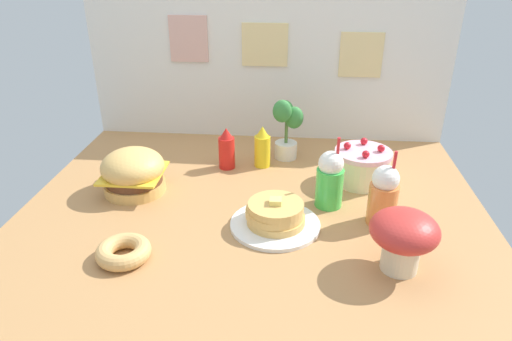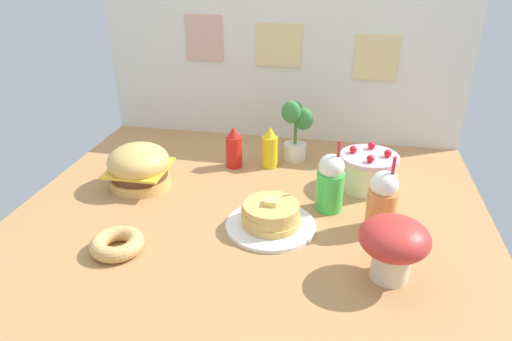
{
  "view_description": "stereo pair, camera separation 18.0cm",
  "coord_description": "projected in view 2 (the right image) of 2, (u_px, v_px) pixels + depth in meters",
  "views": [
    {
      "loc": [
        0.18,
        -1.76,
        1.08
      ],
      "look_at": [
        0.01,
        0.08,
        0.17
      ],
      "focal_mm": 32.6,
      "sensor_mm": 36.0,
      "label": 1
    },
    {
      "loc": [
        0.36,
        -1.73,
        1.08
      ],
      "look_at": [
        0.01,
        0.08,
        0.17
      ],
      "focal_mm": 32.6,
      "sensor_mm": 36.0,
      "label": 2
    }
  ],
  "objects": [
    {
      "name": "layer_cake",
      "position": [
        368.0,
        171.0,
        2.25
      ],
      "size": [
        0.28,
        0.28,
        0.2
      ],
      "color": "beige",
      "rests_on": "ground_plane"
    },
    {
      "name": "donut_pink_glaze",
      "position": [
        117.0,
        243.0,
        1.79
      ],
      "size": [
        0.21,
        0.21,
        0.06
      ],
      "color": "tan",
      "rests_on": "ground_plane"
    },
    {
      "name": "orange_float_cup",
      "position": [
        382.0,
        201.0,
        1.89
      ],
      "size": [
        0.12,
        0.12,
        0.34
      ],
      "color": "orange",
      "rests_on": "ground_plane"
    },
    {
      "name": "potted_plant",
      "position": [
        296.0,
        128.0,
        2.49
      ],
      "size": [
        0.16,
        0.13,
        0.34
      ],
      "color": "white",
      "rests_on": "ground_plane"
    },
    {
      "name": "cream_soda_cup",
      "position": [
        330.0,
        183.0,
        2.04
      ],
      "size": [
        0.12,
        0.12,
        0.34
      ],
      "color": "green",
      "rests_on": "ground_plane"
    },
    {
      "name": "burger",
      "position": [
        139.0,
        167.0,
        2.25
      ],
      "size": [
        0.3,
        0.3,
        0.21
      ],
      "color": "#DBA859",
      "rests_on": "ground_plane"
    },
    {
      "name": "ground_plane",
      "position": [
        250.0,
        214.0,
        2.07
      ],
      "size": [
        2.08,
        1.85,
        0.02
      ],
      "primitive_type": "cube",
      "color": "#B27F4C"
    },
    {
      "name": "mushroom_stool",
      "position": [
        394.0,
        243.0,
        1.6
      ],
      "size": [
        0.25,
        0.25,
        0.24
      ],
      "color": "beige",
      "rests_on": "ground_plane"
    },
    {
      "name": "mustard_bottle",
      "position": [
        270.0,
        148.0,
        2.45
      ],
      "size": [
        0.09,
        0.09,
        0.22
      ],
      "color": "yellow",
      "rests_on": "ground_plane"
    },
    {
      "name": "ketchup_bottle",
      "position": [
        234.0,
        148.0,
        2.44
      ],
      "size": [
        0.09,
        0.09,
        0.22
      ],
      "color": "red",
      "rests_on": "ground_plane"
    },
    {
      "name": "back_wall",
      "position": [
        282.0,
        67.0,
        2.68
      ],
      "size": [
        2.08,
        0.04,
        0.85
      ],
      "color": "silver",
      "rests_on": "ground_plane"
    },
    {
      "name": "pancake_stack",
      "position": [
        271.0,
        217.0,
        1.94
      ],
      "size": [
        0.38,
        0.38,
        0.13
      ],
      "color": "white",
      "rests_on": "ground_plane"
    }
  ]
}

